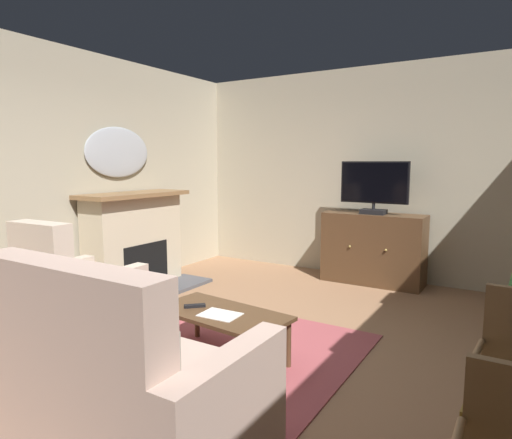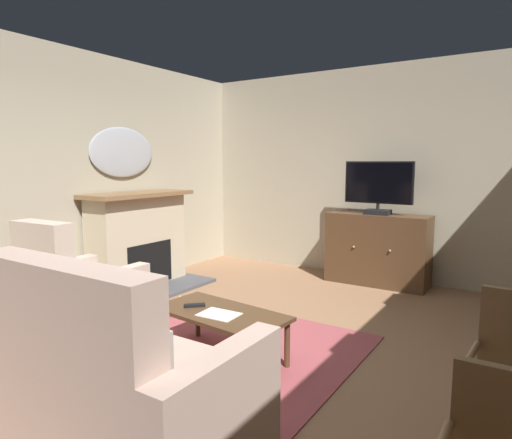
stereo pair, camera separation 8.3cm
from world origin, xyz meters
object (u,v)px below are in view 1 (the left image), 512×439
object	(u,v)px
wall_mirror_oval	(118,152)
coffee_table	(221,317)
folded_newspaper	(220,315)
cat	(198,304)
fireplace	(136,243)
tv_cabinet	(373,250)
television	(374,186)
tv_remote	(195,306)
sofa_floral	(118,386)
armchair_near_window	(74,303)

from	to	relation	value
wall_mirror_oval	coffee_table	distance (m)	2.92
folded_newspaper	cat	xyz separation A→B (m)	(-0.92, 0.86, -0.31)
fireplace	tv_cabinet	bearing A→B (deg)	36.11
wall_mirror_oval	tv_cabinet	bearing A→B (deg)	33.51
television	cat	xyz separation A→B (m)	(-1.22, -2.03, -1.17)
tv_cabinet	tv_remote	distance (m)	2.95
tv_cabinet	cat	distance (m)	2.43
tv_remote	folded_newspaper	size ratio (longest dim) A/B	0.57
fireplace	television	xyz separation A→B (m)	(2.44, 1.72, 0.69)
wall_mirror_oval	television	bearing A→B (deg)	32.71
tv_cabinet	cat	size ratio (longest dim) A/B	2.40
tv_cabinet	sofa_floral	world-z (taller)	sofa_floral
folded_newspaper	armchair_near_window	bearing A→B (deg)	-171.02
tv_remote	sofa_floral	bearing A→B (deg)	-114.69
tv_cabinet	armchair_near_window	size ratio (longest dim) A/B	1.17
television	folded_newspaper	size ratio (longest dim) A/B	2.85
wall_mirror_oval	fireplace	bearing A→B (deg)	0.00
wall_mirror_oval	sofa_floral	world-z (taller)	wall_mirror_oval
sofa_floral	cat	world-z (taller)	sofa_floral
tv_remote	cat	bearing A→B (deg)	83.74
television	armchair_near_window	distance (m)	3.70
sofa_floral	television	bearing A→B (deg)	87.52
wall_mirror_oval	armchair_near_window	xyz separation A→B (m)	(1.03, -1.45, -1.35)
fireplace	folded_newspaper	distance (m)	2.44
tv_remote	armchair_near_window	world-z (taller)	armchair_near_window
tv_remote	sofa_floral	xyz separation A→B (m)	(0.41, -1.14, -0.05)
coffee_table	sofa_floral	xyz separation A→B (m)	(0.16, -1.16, 0.00)
tv_cabinet	wall_mirror_oval	bearing A→B (deg)	-146.49
fireplace	tv_remote	xyz separation A→B (m)	(1.86, -1.12, -0.16)
tv_remote	folded_newspaper	bearing A→B (deg)	-53.06
fireplace	wall_mirror_oval	xyz separation A→B (m)	(-0.25, 0.00, 1.11)
fireplace	tv_cabinet	xyz separation A→B (m)	(2.44, 1.78, -0.14)
folded_newspaper	tv_cabinet	bearing A→B (deg)	81.43
tv_remote	armchair_near_window	bearing A→B (deg)	152.60
sofa_floral	wall_mirror_oval	bearing A→B (deg)	138.05
armchair_near_window	cat	xyz separation A→B (m)	(0.44, 1.14, -0.25)
tv_remote	sofa_floral	size ratio (longest dim) A/B	0.11
television	coffee_table	distance (m)	2.98
folded_newspaper	cat	world-z (taller)	folded_newspaper
tv_cabinet	armchair_near_window	world-z (taller)	armchair_near_window
fireplace	wall_mirror_oval	size ratio (longest dim) A/B	1.48
wall_mirror_oval	armchair_near_window	size ratio (longest dim) A/B	0.90
television	folded_newspaper	world-z (taller)	television
coffee_table	tv_remote	distance (m)	0.26
fireplace	folded_newspaper	world-z (taller)	fireplace
fireplace	television	bearing A→B (deg)	35.29
wall_mirror_oval	television	distance (m)	3.22
television	folded_newspaper	distance (m)	3.03
tv_remote	armchair_near_window	size ratio (longest dim) A/B	0.16
armchair_near_window	coffee_table	bearing A→B (deg)	14.71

